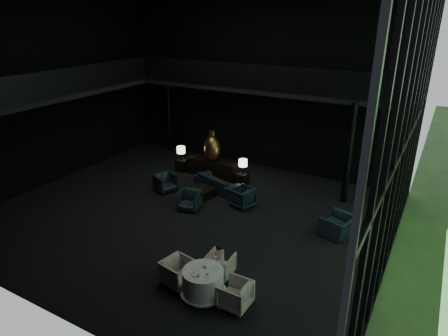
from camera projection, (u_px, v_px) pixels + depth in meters
The scene contains 34 objects.
floor at pixel (187, 215), 14.90m from camera, with size 14.00×12.00×0.02m, color black.
wall_back at pixel (258, 83), 18.27m from camera, with size 14.00×0.04×8.00m, color black.
wall_front at pixel (23, 166), 8.56m from camera, with size 14.00×0.04×8.00m, color black.
wall_left at pixel (45, 90), 16.62m from camera, with size 0.04×12.00×8.00m, color black.
curtain_wall at pixel (406, 141), 10.24m from camera, with size 0.20×12.00×8.00m, color black, non-canonical shape.
mezzanine_left at pixel (61, 93), 16.16m from camera, with size 2.00×12.00×0.25m, color black.
mezzanine_back at pixel (270, 89), 17.01m from camera, with size 12.00×2.00×0.25m, color black.
railing_left at pixel (77, 80), 15.48m from camera, with size 0.06×12.00×1.00m, color black.
railing_back at pixel (261, 77), 15.98m from camera, with size 12.00×0.06×1.00m, color black.
column_nw at pixel (169, 114), 21.06m from camera, with size 0.24×0.24×4.00m, color black.
column_ne at pixel (349, 154), 15.20m from camera, with size 0.24×0.24×4.00m, color black.
console at pixel (213, 168), 18.23m from camera, with size 2.42×0.55×0.77m, color black.
bronze_urn at pixel (212, 148), 17.83m from camera, with size 0.76×0.76×1.42m.
side_table_left at pixel (183, 165), 18.90m from camera, with size 0.52×0.52×0.57m, color black.
table_lamp_left at pixel (181, 150), 18.55m from camera, with size 0.38×0.38×0.64m.
side_table_right at pixel (242, 179), 17.40m from camera, with size 0.47×0.47×0.52m, color black.
table_lamp_right at pixel (243, 163), 17.17m from camera, with size 0.37×0.37×0.63m.
sofa at pixel (218, 180), 16.88m from camera, with size 2.23×0.65×0.87m, color black.
lounge_armchair_west at pixel (165, 182), 16.71m from camera, with size 0.83×0.77×0.85m, color #102031.
lounge_armchair_east at pixel (242, 195), 15.40m from camera, with size 0.88×0.82×0.91m, color black.
lounge_armchair_south at pixel (189, 199), 15.17m from camera, with size 0.81×0.76×0.84m, color black.
window_armchair at pixel (338, 222), 13.41m from camera, with size 1.10×0.71×0.96m, color black.
coffee_table at pixel (202, 193), 16.27m from camera, with size 0.84×0.84×0.37m, color black.
dining_table at pixel (203, 284), 10.62m from camera, with size 1.25×1.25×0.75m.
dining_chair_north at pixel (220, 264), 11.42m from camera, with size 0.68×0.64×0.70m, color tan.
dining_chair_east at pixel (235, 293), 10.18m from camera, with size 0.77×0.72×0.79m, color gray.
dining_chair_west at pixel (178, 270), 11.03m from camera, with size 0.81×0.76×0.83m, color #A9A194.
child at pixel (220, 254), 11.22m from camera, with size 0.26×0.26×0.56m.
plate_a at pixel (196, 274), 10.33m from camera, with size 0.27×0.27×0.02m, color white.
plate_b at pixel (216, 268), 10.57m from camera, with size 0.23×0.23×0.02m, color white.
saucer at pixel (209, 277), 10.21m from camera, with size 0.14×0.14×0.01m, color white.
coffee_cup at pixel (208, 273), 10.30m from camera, with size 0.09×0.09×0.06m, color white.
cereal_bowl at pixel (206, 266), 10.60m from camera, with size 0.16×0.16×0.08m, color white.
cream_pot at pixel (198, 275), 10.23m from camera, with size 0.07×0.07×0.08m, color #99999E.
Camera 1 is at (7.69, -10.81, 7.13)m, focal length 32.00 mm.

